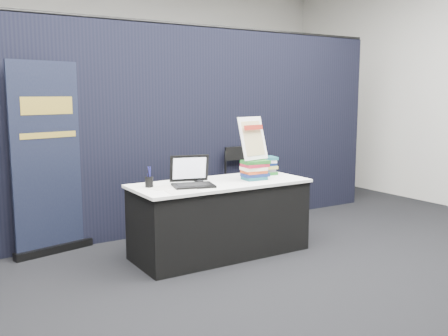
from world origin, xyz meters
TOP-DOWN VIEW (x-y plane):
  - floor at (0.00, 0.00)m, footprint 8.00×8.00m
  - wall_back at (0.00, 4.00)m, footprint 8.00×0.02m
  - drape_partition at (0.00, 1.60)m, footprint 6.00×0.08m
  - display_table at (0.00, 0.55)m, footprint 1.80×0.75m
  - laptop at (-0.35, 0.51)m, footprint 0.44×0.40m
  - mouse at (-0.22, 0.61)m, footprint 0.10×0.14m
  - brochure_left at (-0.55, 0.47)m, footprint 0.31×0.27m
  - brochure_mid at (-0.54, 0.31)m, footprint 0.32×0.24m
  - brochure_right at (-0.62, 0.56)m, footprint 0.31×0.27m
  - pen_cup at (-0.72, 0.66)m, footprint 0.08×0.08m
  - book_stack_tall at (0.37, 0.48)m, footprint 0.26×0.20m
  - book_stack_short at (0.66, 0.70)m, footprint 0.26×0.22m
  - info_sign at (0.37, 0.51)m, footprint 0.35×0.19m
  - pullup_banner at (-1.44, 1.50)m, footprint 0.83×0.28m
  - stacking_chair at (0.85, 1.30)m, footprint 0.45×0.45m

SIDE VIEW (x-z plane):
  - floor at x=0.00m, z-range 0.00..0.00m
  - display_table at x=0.00m, z-range 0.00..0.75m
  - stacking_chair at x=0.85m, z-range 0.06..1.03m
  - brochure_left at x=-0.55m, z-range 0.75..0.75m
  - brochure_right at x=-0.62m, z-range 0.75..0.75m
  - brochure_mid at x=-0.54m, z-range 0.75..0.75m
  - mouse at x=-0.22m, z-range 0.75..0.79m
  - pen_cup at x=-0.72m, z-range 0.75..0.85m
  - laptop at x=-0.35m, z-range 0.67..0.96m
  - book_stack_short at x=0.66m, z-range 0.75..0.95m
  - book_stack_tall at x=0.37m, z-range 0.75..0.95m
  - pullup_banner at x=-1.44m, z-range -0.11..1.84m
  - info_sign at x=0.37m, z-range 0.94..1.40m
  - drape_partition at x=0.00m, z-range 0.00..2.40m
  - wall_back at x=0.00m, z-range 0.00..3.50m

